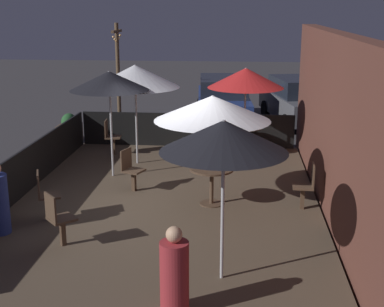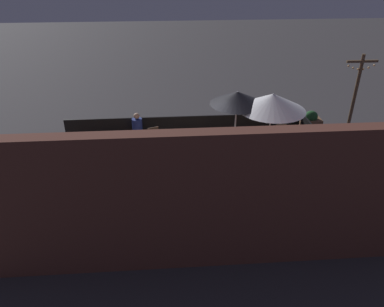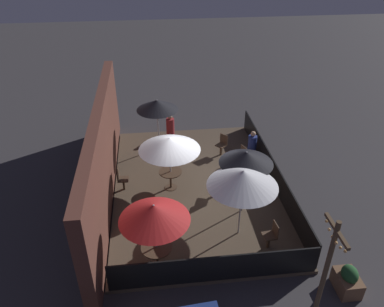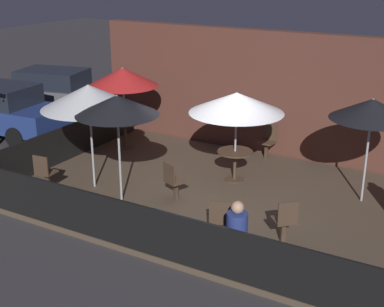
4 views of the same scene
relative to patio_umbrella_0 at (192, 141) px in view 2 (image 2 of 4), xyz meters
The scene contains 21 objects.
ground_plane 2.28m from the patio_umbrella_0, 90.39° to the right, with size 60.00×60.00×0.00m, color #383538.
patio_deck 2.23m from the patio_umbrella_0, 90.39° to the right, with size 9.18×6.19×0.12m.
building_wall 2.41m from the patio_umbrella_0, 90.15° to the left, with size 10.78×0.36×3.49m.
fence_front 4.26m from the patio_umbrella_0, 90.09° to the right, with size 8.98×0.05×0.95m.
fence_side_left 4.88m from the patio_umbrella_0, 168.32° to the right, with size 0.05×5.99×0.95m.
patio_umbrella_0 is the anchor object (origin of this frame).
patio_umbrella_1 3.86m from the patio_umbrella_0, behind, with size 1.99×1.99×2.32m.
patio_umbrella_2 3.04m from the patio_umbrella_0, ahead, with size 1.79×1.79×2.36m.
patio_umbrella_3 3.42m from the patio_umbrella_0, 143.35° to the right, with size 2.19×2.19×2.48m.
patio_umbrella_4 2.94m from the patio_umbrella_0, 124.45° to the right, with size 1.80×1.80×2.45m.
dining_table_0 1.36m from the patio_umbrella_0, 90.00° to the right, with size 0.87×0.87×0.75m.
dining_table_1 4.09m from the patio_umbrella_0, behind, with size 0.91×0.91×0.76m.
patio_chair_0 3.51m from the patio_umbrella_0, 69.46° to the right, with size 0.51×0.51×0.94m.
patio_chair_1 2.40m from the patio_umbrella_0, 110.78° to the right, with size 0.52×0.52×0.91m.
patio_chair_2 4.74m from the patio_umbrella_0, 140.25° to the right, with size 0.44×0.44×0.94m.
patio_chair_3 3.56m from the patio_umbrella_0, 47.65° to the right, with size 0.57×0.57×0.93m.
patio_chair_4 2.36m from the patio_umbrella_0, 86.58° to the left, with size 0.42×0.42×0.92m.
patron_0 4.25m from the patio_umbrella_0, 64.14° to the right, with size 0.40×0.40×1.29m.
patron_1 4.23m from the patio_umbrella_0, ahead, with size 0.52×0.52×1.19m.
planter_box 7.14m from the patio_umbrella_0, 138.58° to the right, with size 0.84×0.59×0.88m.
light_post 6.90m from the patio_umbrella_0, 152.06° to the right, with size 1.10×0.12×3.49m.
Camera 2 is at (0.69, 9.96, 6.71)m, focal length 35.00 mm.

